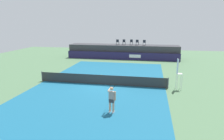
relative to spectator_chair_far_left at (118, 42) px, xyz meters
The scene contains 15 objects.
ground_plane 12.43m from the spectator_chair_far_left, 85.57° to the right, with size 48.00×48.00×0.00m, color #4C704C.
court_inner 15.36m from the spectator_chair_far_left, 86.45° to the right, with size 12.00×22.00×0.00m, color #16597A.
sponsor_wall 2.80m from the spectator_chair_far_left, 59.34° to the right, with size 18.00×0.22×1.20m.
spectator_platform 1.86m from the spectator_chair_far_left, 12.38° to the left, with size 18.00×2.80×2.20m, color #38383D.
spectator_chair_far_left is the anchor object (origin of this frame).
spectator_chair_left 1.05m from the spectator_chair_far_left, 12.33° to the left, with size 0.45×0.45×0.89m.
spectator_chair_center 2.27m from the spectator_chair_far_left, ahead, with size 0.46×0.46×0.89m.
spectator_chair_right 3.22m from the spectator_chair_far_left, ahead, with size 0.47×0.47×0.89m.
spectator_chair_far_right 4.36m from the spectator_chair_far_left, ahead, with size 0.45×0.45×0.89m.
umpire_chair 17.11m from the spectator_chair_far_left, 62.24° to the right, with size 0.50×0.50×2.76m.
tennis_net 15.29m from the spectator_chair_far_left, 86.45° to the right, with size 12.40×0.02×0.95m, color #2D2D2D.
net_post_near 16.14m from the spectator_chair_far_left, 109.22° to the right, with size 0.10×0.10×1.00m, color #4C4C51.
net_post_far 16.84m from the spectator_chair_far_left, 64.69° to the right, with size 0.10×0.10×1.00m, color #4C4C51.
tennis_player 21.30m from the spectator_chair_far_left, 81.58° to the right, with size 0.60×1.18×1.77m.
tennis_ball 11.95m from the spectator_chair_far_left, 89.68° to the right, with size 0.07×0.07×0.07m, color #D8EA33.
Camera 1 is at (4.59, -18.25, 5.86)m, focal length 32.67 mm.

